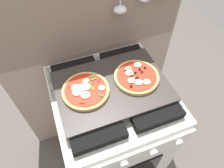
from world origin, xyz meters
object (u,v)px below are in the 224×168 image
object	(u,v)px
baking_tray	(112,86)
pizza_right	(136,77)
stove	(112,129)
pizza_left	(86,90)

from	to	relation	value
baking_tray	pizza_right	xyz separation A→B (m)	(0.13, -0.00, 0.02)
baking_tray	pizza_right	world-z (taller)	pizza_right
pizza_right	baking_tray	bearing A→B (deg)	179.93
stove	baking_tray	distance (m)	0.46
pizza_left	pizza_right	world-z (taller)	pizza_right
stove	baking_tray	size ratio (longest dim) A/B	1.67
stove	pizza_right	bearing A→B (deg)	0.66
stove	pizza_left	world-z (taller)	pizza_left
stove	pizza_left	size ratio (longest dim) A/B	4.05
baking_tray	pizza_left	world-z (taller)	pizza_left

